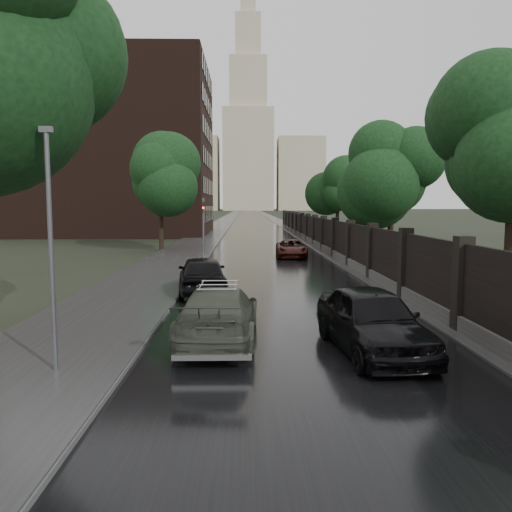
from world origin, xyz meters
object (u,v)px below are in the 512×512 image
object	(u,v)px
volga_sedan	(219,313)
traffic_light	(204,222)
tree_right_c	(338,190)
car_right_near	(372,320)
tree_right_b	(392,182)
hatchback_left	(202,275)
lamp_post	(51,249)
car_right_far	(291,249)
tree_left_far	(160,183)

from	to	relation	value
volga_sedan	traffic_light	bearing A→B (deg)	-81.89
tree_right_c	car_right_near	size ratio (longest dim) A/B	1.50
tree_right_b	volga_sedan	world-z (taller)	tree_right_b
hatchback_left	lamp_post	bearing A→B (deg)	70.24
tree_right_c	lamp_post	size ratio (longest dim) A/B	1.37
tree_right_c	car_right_near	distance (m)	37.60
tree_right_b	traffic_light	xyz separation A→B (m)	(-11.80, 2.99, -2.55)
lamp_post	car_right_far	size ratio (longest dim) A/B	1.17
car_right_near	hatchback_left	bearing A→B (deg)	114.60
tree_left_far	car_right_far	world-z (taller)	tree_left_far
traffic_light	tree_left_far	bearing A→B (deg)	126.47
traffic_light	car_right_far	world-z (taller)	traffic_light
tree_right_c	traffic_light	xyz separation A→B (m)	(-11.80, -15.01, -2.55)
tree_right_c	car_right_far	distance (m)	16.83
tree_left_far	lamp_post	bearing A→B (deg)	-84.79
tree_right_c	hatchback_left	distance (m)	31.10
tree_right_b	car_right_far	world-z (taller)	tree_right_b
volga_sedan	car_right_near	distance (m)	3.96
tree_left_far	tree_right_c	bearing A→B (deg)	32.83
tree_left_far	hatchback_left	distance (m)	20.00
tree_left_far	traffic_light	size ratio (longest dim) A/B	1.85
lamp_post	hatchback_left	size ratio (longest dim) A/B	1.11
hatchback_left	car_right_near	bearing A→B (deg)	114.10
car_right_near	car_right_far	size ratio (longest dim) A/B	1.07
tree_left_far	car_right_near	distance (m)	28.91
tree_right_c	car_right_far	world-z (taller)	tree_right_c
volga_sedan	car_right_far	bearing A→B (deg)	-98.22
tree_right_b	tree_right_c	bearing A→B (deg)	90.00
traffic_light	lamp_post	bearing A→B (deg)	-92.68
tree_left_far	lamp_post	size ratio (longest dim) A/B	1.45
tree_right_b	traffic_light	size ratio (longest dim) A/B	1.75
tree_right_b	traffic_light	bearing A→B (deg)	165.76
tree_right_b	car_right_near	world-z (taller)	tree_right_b
tree_left_far	volga_sedan	bearing A→B (deg)	-77.22
tree_right_c	hatchback_left	size ratio (longest dim) A/B	1.52
car_right_far	volga_sedan	bearing A→B (deg)	-98.45
lamp_post	hatchback_left	distance (m)	10.03
tree_right_c	lamp_post	world-z (taller)	tree_right_c
car_right_near	traffic_light	bearing A→B (deg)	98.75
lamp_post	volga_sedan	distance (m)	4.71
tree_right_b	car_right_far	xyz separation A→B (m)	(-5.88, 2.85, -4.34)
volga_sedan	hatchback_left	xyz separation A→B (m)	(-1.02, 6.79, 0.08)
car_right_far	hatchback_left	bearing A→B (deg)	-107.28
traffic_light	volga_sedan	world-z (taller)	traffic_light
car_right_near	tree_right_b	bearing A→B (deg)	66.34
lamp_post	traffic_light	distance (m)	23.52
traffic_light	tree_right_c	bearing A→B (deg)	51.82
tree_left_far	car_right_near	size ratio (longest dim) A/B	1.59
lamp_post	volga_sedan	xyz separation A→B (m)	(3.23, 2.81, -1.96)
tree_right_b	traffic_light	world-z (taller)	tree_right_b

